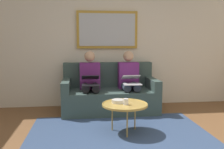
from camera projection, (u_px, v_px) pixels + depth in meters
wall_rear at (107, 42)px, 5.19m from camera, size 6.00×0.12×2.60m
area_rug at (119, 133)px, 3.64m from camera, size 2.60×1.80×0.01m
couch at (109, 94)px, 4.84m from camera, size 1.76×0.90×0.90m
framed_mirror at (107, 30)px, 5.06m from camera, size 1.22×0.05×0.74m
coffee_table at (125, 105)px, 3.64m from camera, size 0.66×0.66×0.44m
cup at (126, 102)px, 3.59m from camera, size 0.07×0.07×0.09m
bowl at (118, 101)px, 3.70m from camera, size 0.18×0.18×0.05m
person_left at (129, 79)px, 4.78m from camera, size 0.38×0.58×1.14m
laptop_silver at (132, 80)px, 4.55m from camera, size 0.32×0.37×0.16m
person_right at (90, 80)px, 4.70m from camera, size 0.38×0.58×1.14m
laptop_black at (91, 81)px, 4.47m from camera, size 0.31×0.38×0.17m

